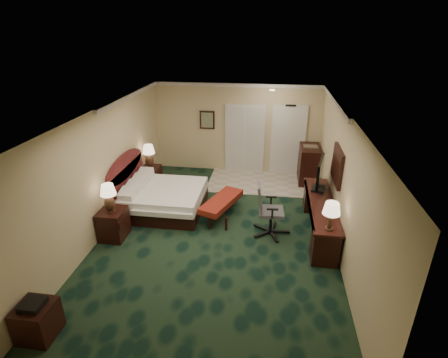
# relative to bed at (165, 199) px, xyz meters

# --- Properties ---
(floor) EXTENTS (5.00, 7.50, 0.00)m
(floor) POSITION_rel_bed_xyz_m (1.47, -0.92, -0.29)
(floor) COLOR black
(floor) RESTS_ON ground
(ceiling) EXTENTS (5.00, 7.50, 0.00)m
(ceiling) POSITION_rel_bed_xyz_m (1.47, -0.92, 2.41)
(ceiling) COLOR silver
(ceiling) RESTS_ON wall_back
(wall_back) EXTENTS (5.00, 0.00, 2.70)m
(wall_back) POSITION_rel_bed_xyz_m (1.47, 2.83, 1.06)
(wall_back) COLOR #D4BB88
(wall_back) RESTS_ON ground
(wall_front) EXTENTS (5.00, 0.00, 2.70)m
(wall_front) POSITION_rel_bed_xyz_m (1.47, -4.67, 1.06)
(wall_front) COLOR #D4BB88
(wall_front) RESTS_ON ground
(wall_left) EXTENTS (0.00, 7.50, 2.70)m
(wall_left) POSITION_rel_bed_xyz_m (-1.03, -0.92, 1.06)
(wall_left) COLOR #D4BB88
(wall_left) RESTS_ON ground
(wall_right) EXTENTS (0.00, 7.50, 2.70)m
(wall_right) POSITION_rel_bed_xyz_m (3.97, -0.92, 1.06)
(wall_right) COLOR #D4BB88
(wall_right) RESTS_ON ground
(crown_molding) EXTENTS (5.00, 7.50, 0.10)m
(crown_molding) POSITION_rel_bed_xyz_m (1.47, -0.92, 2.36)
(crown_molding) COLOR silver
(crown_molding) RESTS_ON wall_back
(tile_patch) EXTENTS (3.20, 1.70, 0.01)m
(tile_patch) POSITION_rel_bed_xyz_m (2.37, 1.98, -0.29)
(tile_patch) COLOR #B2A797
(tile_patch) RESTS_ON ground
(headboard) EXTENTS (0.12, 2.00, 1.40)m
(headboard) POSITION_rel_bed_xyz_m (-0.97, 0.08, 0.41)
(headboard) COLOR #501618
(headboard) RESTS_ON ground
(entry_door) EXTENTS (1.02, 0.06, 2.18)m
(entry_door) POSITION_rel_bed_xyz_m (3.02, 2.80, 0.76)
(entry_door) COLOR silver
(entry_door) RESTS_ON ground
(closet_doors) EXTENTS (1.20, 0.06, 2.10)m
(closet_doors) POSITION_rel_bed_xyz_m (1.72, 2.79, 0.76)
(closet_doors) COLOR beige
(closet_doors) RESTS_ON ground
(wall_art) EXTENTS (0.45, 0.06, 0.55)m
(wall_art) POSITION_rel_bed_xyz_m (0.57, 2.79, 1.31)
(wall_art) COLOR #4B7160
(wall_art) RESTS_ON wall_back
(wall_mirror) EXTENTS (0.05, 0.95, 0.75)m
(wall_mirror) POSITION_rel_bed_xyz_m (3.93, -0.32, 1.26)
(wall_mirror) COLOR white
(wall_mirror) RESTS_ON wall_right
(bed) EXTENTS (1.86, 1.72, 0.59)m
(bed) POSITION_rel_bed_xyz_m (0.00, 0.00, 0.00)
(bed) COLOR white
(bed) RESTS_ON ground
(nightstand_near) EXTENTS (0.52, 0.60, 0.65)m
(nightstand_near) POSITION_rel_bed_xyz_m (-0.75, -1.32, 0.03)
(nightstand_near) COLOR black
(nightstand_near) RESTS_ON ground
(nightstand_far) EXTENTS (0.48, 0.55, 0.60)m
(nightstand_far) POSITION_rel_bed_xyz_m (-0.77, 1.26, 0.00)
(nightstand_far) COLOR black
(nightstand_far) RESTS_ON ground
(lamp_near) EXTENTS (0.38, 0.38, 0.62)m
(lamp_near) POSITION_rel_bed_xyz_m (-0.75, -1.33, 0.67)
(lamp_near) COLOR black
(lamp_near) RESTS_ON nightstand_near
(lamp_far) EXTENTS (0.44, 0.44, 0.64)m
(lamp_far) POSITION_rel_bed_xyz_m (-0.80, 1.29, 0.62)
(lamp_far) COLOR black
(lamp_far) RESTS_ON nightstand_far
(bed_bench) EXTENTS (0.94, 1.48, 0.47)m
(bed_bench) POSITION_rel_bed_xyz_m (1.43, -0.11, -0.06)
(bed_bench) COLOR maroon
(bed_bench) RESTS_ON ground
(side_table) EXTENTS (0.52, 0.52, 0.56)m
(side_table) POSITION_rel_bed_xyz_m (-0.74, -3.98, -0.02)
(side_table) COLOR black
(side_table) RESTS_ON ground
(desk) EXTENTS (0.56, 2.59, 0.75)m
(desk) POSITION_rel_bed_xyz_m (3.67, -0.50, 0.08)
(desk) COLOR black
(desk) RESTS_ON ground
(tv) EXTENTS (0.28, 0.96, 0.75)m
(tv) POSITION_rel_bed_xyz_m (3.66, 0.14, 0.83)
(tv) COLOR black
(tv) RESTS_ON desk
(desk_lamp) EXTENTS (0.40, 0.40, 0.57)m
(desk_lamp) POSITION_rel_bed_xyz_m (3.69, -1.58, 0.74)
(desk_lamp) COLOR black
(desk_lamp) RESTS_ON desk
(desk_chair) EXTENTS (0.73, 0.69, 1.19)m
(desk_chair) POSITION_rel_bed_xyz_m (2.61, -0.69, 0.30)
(desk_chair) COLOR #555555
(desk_chair) RESTS_ON ground
(minibar) EXTENTS (0.56, 1.00, 1.06)m
(minibar) POSITION_rel_bed_xyz_m (3.64, 2.28, 0.24)
(minibar) COLOR black
(minibar) RESTS_ON ground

